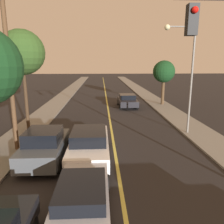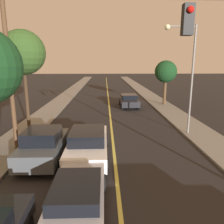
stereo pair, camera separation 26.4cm
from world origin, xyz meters
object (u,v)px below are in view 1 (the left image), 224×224
at_px(streetlamp_right, 185,65).
at_px(utility_pole_left, 9,69).
at_px(car_outer_lane_second, 45,146).
at_px(car_near_lane_second, 89,143).
at_px(tree_right_near, 164,72).
at_px(car_near_lane_front, 82,198).
at_px(tree_left_far, 22,53).
at_px(car_far_oncoming, 127,101).

height_order(streetlamp_right, utility_pole_left, utility_pole_left).
bearing_deg(utility_pole_left, car_outer_lane_second, -38.21).
xyz_separation_m(car_outer_lane_second, streetlamp_right, (8.51, 4.08, 3.92)).
height_order(car_near_lane_second, streetlamp_right, streetlamp_right).
distance_m(streetlamp_right, tree_right_near, 10.94).
bearing_deg(car_near_lane_second, utility_pole_left, 164.73).
height_order(car_near_lane_front, tree_right_near, tree_right_near).
bearing_deg(car_near_lane_second, tree_left_far, 134.43).
distance_m(car_outer_lane_second, utility_pole_left, 4.54).
bearing_deg(utility_pole_left, streetlamp_right, 13.37).
height_order(utility_pole_left, tree_right_near, utility_pole_left).
bearing_deg(tree_left_far, tree_right_near, 37.06).
bearing_deg(tree_left_far, car_near_lane_second, -45.57).
xyz_separation_m(car_near_lane_front, tree_left_far, (-4.73, 9.48, 4.93)).
height_order(car_near_lane_front, streetlamp_right, streetlamp_right).
bearing_deg(car_outer_lane_second, streetlamp_right, 25.62).
bearing_deg(tree_left_far, car_far_oncoming, 46.28).
xyz_separation_m(streetlamp_right, tree_right_near, (1.69, 10.77, -0.88)).
height_order(car_outer_lane_second, tree_left_far, tree_left_far).
bearing_deg(tree_right_near, car_near_lane_second, -118.96).
relative_size(car_near_lane_front, car_near_lane_second, 0.91).
height_order(car_outer_lane_second, utility_pole_left, utility_pole_left).
bearing_deg(car_near_lane_front, car_outer_lane_second, 117.64).
distance_m(car_near_lane_front, tree_right_near, 20.92).
xyz_separation_m(car_far_oncoming, tree_left_far, (-8.40, -8.79, 4.91)).
xyz_separation_m(utility_pole_left, tree_right_near, (12.20, 13.27, -0.72)).
bearing_deg(utility_pole_left, car_near_lane_second, -15.27).
distance_m(car_far_oncoming, tree_left_far, 13.11).
relative_size(car_outer_lane_second, utility_pole_left, 0.48).
bearing_deg(car_outer_lane_second, tree_left_far, 115.61).
xyz_separation_m(car_far_oncoming, utility_pole_left, (-7.89, -12.46, 3.90)).
xyz_separation_m(car_far_oncoming, tree_right_near, (4.31, 0.81, 3.18)).
relative_size(car_near_lane_second, tree_left_far, 0.72).
bearing_deg(utility_pole_left, tree_right_near, 47.41).
distance_m(streetlamp_right, tree_left_far, 11.12).
relative_size(streetlamp_right, tree_right_near, 1.42).
distance_m(car_outer_lane_second, streetlamp_right, 10.21).
xyz_separation_m(car_near_lane_front, car_far_oncoming, (3.67, 18.26, 0.03)).
distance_m(car_near_lane_front, car_far_oncoming, 18.63).
bearing_deg(tree_right_near, car_far_oncoming, -169.34).
height_order(tree_left_far, tree_right_near, tree_left_far).
distance_m(car_near_lane_front, streetlamp_right, 11.19).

